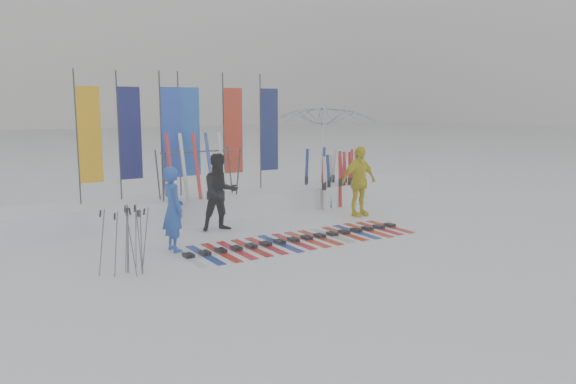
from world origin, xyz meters
TOP-DOWN VIEW (x-y plane):
  - ground at (0.00, 0.00)m, footprint 120.00×120.00m
  - snow_bank at (0.00, 4.60)m, footprint 14.00×1.60m
  - person_blue at (-2.53, 1.63)m, footprint 0.44×0.65m
  - person_black at (-0.91, 2.86)m, footprint 0.95×0.78m
  - person_yellow at (2.98, 2.49)m, footprint 1.10×0.47m
  - tent_canopy at (3.71, 5.13)m, footprint 3.32×3.38m
  - ski_row at (0.12, 0.99)m, footprint 5.40×1.70m
  - pole_cluster at (-3.73, 0.59)m, footprint 0.90×0.69m
  - feather_flags at (-1.05, 4.77)m, footprint 5.51×0.31m
  - ski_rack at (-0.87, 4.20)m, footprint 2.04×0.80m
  - upright_skis at (3.42, 4.10)m, footprint 1.60×1.16m

SIDE VIEW (x-z plane):
  - ground at x=0.00m, z-range 0.00..0.00m
  - ski_row at x=0.12m, z-range 0.00..0.07m
  - snow_bank at x=0.00m, z-range 0.00..0.60m
  - pole_cluster at x=-3.73m, z-range -0.03..1.22m
  - upright_skis at x=3.42m, z-range -0.05..1.62m
  - person_blue at x=-2.53m, z-range 0.00..1.74m
  - person_black at x=-0.91m, z-range 0.00..1.83m
  - person_yellow at x=2.98m, z-range 0.00..1.87m
  - ski_rack at x=-0.87m, z-range 0.77..2.00m
  - tent_canopy at x=3.71m, z-range 0.00..3.01m
  - feather_flags at x=-1.05m, z-range 0.64..3.84m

